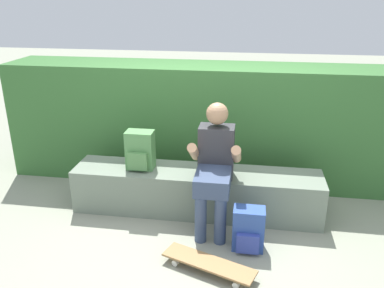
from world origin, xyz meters
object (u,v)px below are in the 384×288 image
Objects in this scene: bench_main at (196,191)px; backpack_on_ground at (248,230)px; skateboard_near_person at (209,263)px; person_skater at (215,163)px; backpack_on_bench at (140,151)px.

bench_main is 0.81m from backpack_on_ground.
bench_main reaches higher than skateboard_near_person.
bench_main is at bearing 104.15° from skateboard_near_person.
backpack_on_bench is at bearing 165.10° from person_skater.
person_skater is at bearing -14.90° from backpack_on_bench.
backpack_on_ground is at bearing -46.65° from person_skater.
bench_main is at bearing 133.27° from person_skater.
person_skater is 1.48× the size of skateboard_near_person.
backpack_on_ground is (0.35, -0.37, -0.46)m from person_skater.
backpack_on_bench is at bearing 131.03° from skateboard_near_person.
backpack_on_bench reaches higher than backpack_on_ground.
backpack_on_ground is (1.14, -0.58, -0.46)m from backpack_on_bench.
skateboard_near_person is at bearing -48.97° from backpack_on_bench.
backpack_on_bench reaches higher than skateboard_near_person.
skateboard_near_person is 2.05× the size of backpack_on_bench.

